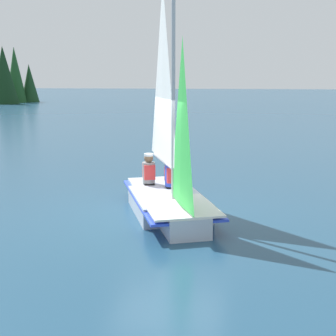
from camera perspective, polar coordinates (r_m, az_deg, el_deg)
ground_plane at (r=10.41m, az=-0.00°, el=-5.49°), size 260.00×260.00×0.00m
sailboat_main at (r=10.25m, az=-0.03°, el=-1.51°), size 4.08×2.84×5.12m
sailor_helm at (r=10.92m, az=0.41°, el=-1.30°), size 0.41×0.39×1.16m
sailor_crew at (r=11.28m, az=-2.36°, el=-0.91°), size 0.41×0.39×1.16m
treeline_shore at (r=59.01m, az=-19.67°, el=10.28°), size 14.73×3.90×6.83m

